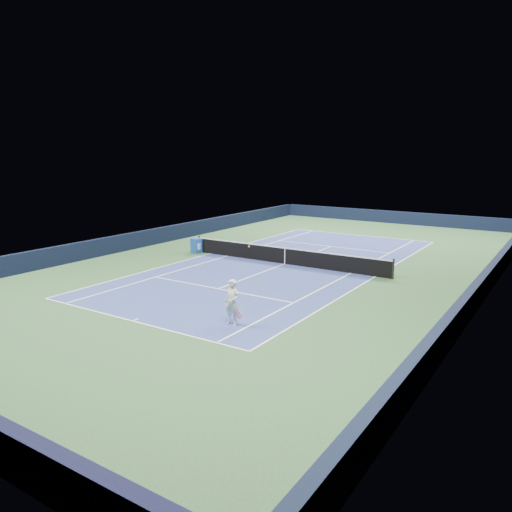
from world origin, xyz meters
The scene contains 19 objects.
ground centered at (0.00, 0.00, 0.00)m, with size 40.00×40.00×0.00m, color #2B4F2B.
wall_far centered at (0.00, 19.82, 0.55)m, with size 22.00×0.35×1.10m, color black.
wall_right centered at (10.82, 0.00, 0.55)m, with size 0.35×40.00×1.10m, color black.
wall_left centered at (-10.82, 0.00, 0.55)m, with size 0.35×40.00×1.10m, color black.
court_surface centered at (0.00, 0.00, 0.00)m, with size 10.97×23.77×0.01m, color navy.
baseline_far centered at (0.00, 11.88, 0.01)m, with size 10.97×0.08×0.00m, color white.
baseline_near centered at (0.00, -11.88, 0.01)m, with size 10.97×0.08×0.00m, color white.
sideline_doubles_right centered at (5.49, 0.00, 0.01)m, with size 0.08×23.77×0.00m, color white.
sideline_doubles_left centered at (-5.49, 0.00, 0.01)m, with size 0.08×23.77×0.00m, color white.
sideline_singles_right centered at (4.12, 0.00, 0.01)m, with size 0.08×23.77×0.00m, color white.
sideline_singles_left centered at (-4.12, 0.00, 0.01)m, with size 0.08×23.77×0.00m, color white.
service_line_far centered at (0.00, 6.40, 0.01)m, with size 8.23×0.08×0.00m, color white.
service_line_near centered at (0.00, -6.40, 0.01)m, with size 8.23×0.08×0.00m, color white.
center_service_line centered at (0.00, 0.00, 0.01)m, with size 0.08×12.80×0.00m, color white.
center_mark_far centered at (0.00, 11.73, 0.01)m, with size 0.08×0.30×0.00m, color white.
center_mark_near centered at (0.00, -11.73, 0.01)m, with size 0.08×0.30×0.00m, color white.
tennis_net centered at (0.00, 0.00, 0.50)m, with size 12.90×0.10×1.07m.
sponsor_cube centered at (-6.40, -0.31, 0.47)m, with size 0.66×0.61×0.95m.
tennis_player centered at (3.49, -10.07, 0.88)m, with size 0.81×1.26×2.91m.
Camera 1 is at (14.07, -24.67, 6.49)m, focal length 35.00 mm.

